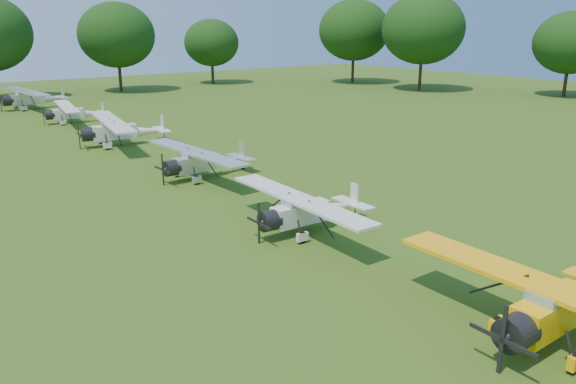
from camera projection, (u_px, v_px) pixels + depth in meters
name	position (u px, v px, depth m)	size (l,w,h in m)	color
ground	(261.00, 211.00, 29.06)	(160.00, 160.00, 0.00)	#2A4912
tree_belt	(314.00, 50.00, 28.93)	(137.36, 130.27, 14.52)	black
aircraft_2	(561.00, 302.00, 17.00)	(6.64, 10.53, 2.09)	#FFB00A
aircraft_3	(308.00, 208.00, 26.02)	(5.97, 9.49, 1.87)	silver
aircraft_4	(203.00, 160.00, 35.11)	(6.20, 9.86, 1.94)	silver
aircraft_5	(121.00, 129.00, 44.45)	(7.06, 11.17, 2.19)	silver
aircraft_6	(73.00, 112.00, 54.58)	(5.95, 9.42, 1.85)	silver
aircraft_7	(32.00, 97.00, 63.45)	(7.36, 11.73, 2.31)	silver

